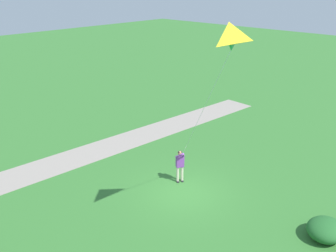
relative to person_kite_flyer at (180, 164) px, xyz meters
name	(u,v)px	position (x,y,z in m)	size (l,w,h in m)	color
ground_plane	(184,193)	(-0.86, 0.68, -1.05)	(120.00, 120.00, 0.00)	#33702D
walkway_path	(68,160)	(6.30, 2.68, -1.04)	(2.40, 32.00, 0.02)	gray
person_kite_flyer	(180,164)	(0.00, 0.00, 0.00)	(0.62, 0.53, 1.83)	#232328
flying_kite	(228,38)	(-4.23, 2.54, 7.01)	(4.20, 3.06, 6.79)	yellow
lakeside_shrub	(326,230)	(-7.28, -0.68, -0.64)	(1.48, 1.62, 0.82)	#236028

